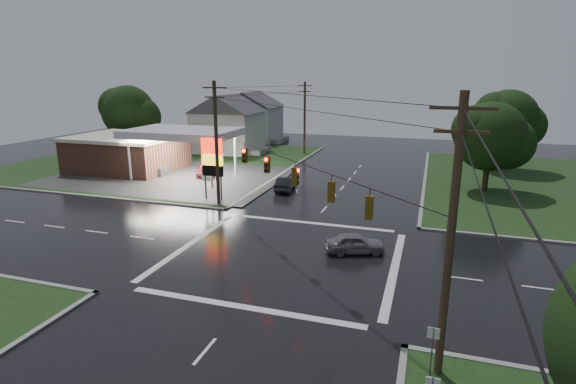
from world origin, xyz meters
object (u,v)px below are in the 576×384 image
(utility_pole_nw, at_px, (216,142))
(house_near, at_px, (228,123))
(pylon_sign, at_px, (212,159))
(tree_ne_far, at_px, (508,120))
(utility_pole_n, at_px, (305,117))
(tree_ne_near, at_px, (492,137))
(tree_nw_behind, at_px, (129,112))
(car_north, at_px, (286,183))
(gas_station, at_px, (135,150))
(car_crossing, at_px, (355,243))
(utility_pole_se, at_px, (450,238))
(house_far, at_px, (252,116))
(car_pump, at_px, (206,169))

(utility_pole_nw, xyz_separation_m, house_near, (-11.45, 26.50, -1.32))
(pylon_sign, relative_size, tree_ne_far, 0.61)
(utility_pole_n, xyz_separation_m, tree_ne_near, (23.64, -16.01, 0.09))
(utility_pole_n, height_order, tree_nw_behind, utility_pole_n)
(house_near, xyz_separation_m, tree_nw_behind, (-12.89, -6.01, 1.77))
(utility_pole_n, xyz_separation_m, car_north, (4.16, -21.66, -4.76))
(gas_station, height_order, tree_nw_behind, tree_nw_behind)
(house_near, xyz_separation_m, car_crossing, (25.20, -34.03, -3.74))
(gas_station, relative_size, pylon_sign, 4.37)
(pylon_sign, height_order, house_near, house_near)
(tree_nw_behind, height_order, tree_ne_far, tree_nw_behind)
(tree_nw_behind, relative_size, car_north, 2.31)
(house_near, bearing_deg, utility_pole_se, -56.21)
(pylon_sign, relative_size, tree_nw_behind, 0.60)
(utility_pole_se, height_order, tree_nw_behind, utility_pole_se)
(house_near, bearing_deg, gas_station, -106.17)
(utility_pole_n, height_order, house_near, utility_pole_n)
(utility_pole_nw, height_order, house_far, utility_pole_nw)
(tree_nw_behind, height_order, car_north, tree_nw_behind)
(tree_ne_far, bearing_deg, house_far, 160.29)
(pylon_sign, distance_m, tree_nw_behind, 30.49)
(utility_pole_nw, relative_size, tree_nw_behind, 1.10)
(utility_pole_se, xyz_separation_m, house_far, (-31.45, 57.50, -1.32))
(utility_pole_n, height_order, car_north, utility_pole_n)
(house_far, relative_size, tree_ne_far, 1.13)
(utility_pole_nw, relative_size, car_pump, 2.13)
(utility_pole_se, relative_size, house_near, 1.00)
(car_north, bearing_deg, gas_station, -15.42)
(utility_pole_n, bearing_deg, gas_station, -131.47)
(pylon_sign, distance_m, house_far, 39.21)
(pylon_sign, bearing_deg, car_crossing, -30.05)
(gas_station, xyz_separation_m, car_pump, (9.41, 0.24, -1.80))
(tree_ne_near, bearing_deg, car_north, -163.82)
(gas_station, xyz_separation_m, house_near, (4.73, 16.30, 1.86))
(house_far, bearing_deg, gas_station, -97.50)
(tree_ne_near, distance_m, car_pump, 30.85)
(tree_ne_far, bearing_deg, house_near, 176.99)
(car_pump, bearing_deg, car_north, -43.04)
(gas_station, height_order, car_north, gas_station)
(tree_nw_behind, distance_m, car_crossing, 47.61)
(car_crossing, bearing_deg, tree_ne_far, -41.62)
(utility_pole_nw, xyz_separation_m, utility_pole_se, (19.00, -19.00, 0.00))
(car_pump, bearing_deg, house_far, 76.63)
(gas_station, height_order, tree_ne_near, tree_ne_near)
(car_north, bearing_deg, tree_nw_behind, -31.64)
(house_near, xyz_separation_m, house_far, (-1.00, 12.00, 0.00))
(tree_ne_far, height_order, car_crossing, tree_ne_far)
(tree_nw_behind, bearing_deg, car_pump, -29.77)
(utility_pole_n, relative_size, car_crossing, 2.70)
(utility_pole_se, relative_size, tree_ne_near, 1.22)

